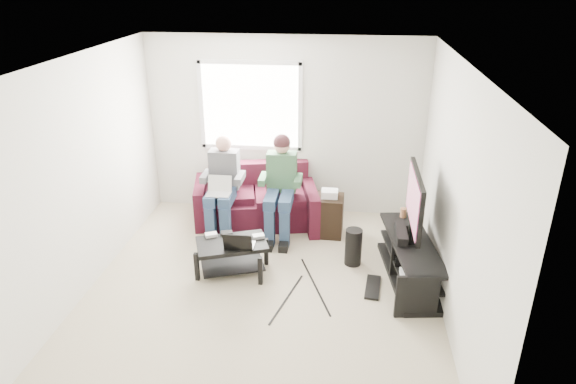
{
  "coord_description": "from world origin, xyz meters",
  "views": [
    {
      "loc": [
        0.87,
        -4.86,
        3.43
      ],
      "look_at": [
        0.23,
        0.6,
        1.01
      ],
      "focal_mm": 32.0,
      "sensor_mm": 36.0,
      "label": 1
    }
  ],
  "objects_px": {
    "coffee_table": "(232,250)",
    "end_table": "(329,215)",
    "tv_stand": "(410,262)",
    "tv": "(415,202)",
    "sofa": "(256,202)",
    "subwoofer": "(353,247)"
  },
  "relations": [
    {
      "from": "coffee_table",
      "to": "end_table",
      "type": "height_order",
      "value": "end_table"
    },
    {
      "from": "tv_stand",
      "to": "tv",
      "type": "bearing_deg",
      "value": 91.47
    },
    {
      "from": "tv",
      "to": "end_table",
      "type": "bearing_deg",
      "value": 137.76
    },
    {
      "from": "tv_stand",
      "to": "tv",
      "type": "distance_m",
      "value": 0.75
    },
    {
      "from": "sofa",
      "to": "subwoofer",
      "type": "xyz_separation_m",
      "value": [
        1.41,
        -1.01,
        -0.07
      ]
    },
    {
      "from": "tv_stand",
      "to": "tv",
      "type": "height_order",
      "value": "tv"
    },
    {
      "from": "end_table",
      "to": "tv",
      "type": "bearing_deg",
      "value": -42.24
    },
    {
      "from": "coffee_table",
      "to": "subwoofer",
      "type": "bearing_deg",
      "value": 13.97
    },
    {
      "from": "subwoofer",
      "to": "end_table",
      "type": "bearing_deg",
      "value": 114.36
    },
    {
      "from": "sofa",
      "to": "subwoofer",
      "type": "bearing_deg",
      "value": -35.78
    },
    {
      "from": "tv_stand",
      "to": "coffee_table",
      "type": "bearing_deg",
      "value": -177.22
    },
    {
      "from": "tv",
      "to": "sofa",
      "type": "bearing_deg",
      "value": 150.43
    },
    {
      "from": "coffee_table",
      "to": "tv_stand",
      "type": "height_order",
      "value": "tv_stand"
    },
    {
      "from": "tv_stand",
      "to": "sofa",
      "type": "bearing_deg",
      "value": 148.41
    },
    {
      "from": "tv_stand",
      "to": "subwoofer",
      "type": "height_order",
      "value": "tv_stand"
    },
    {
      "from": "coffee_table",
      "to": "end_table",
      "type": "relative_size",
      "value": 1.42
    },
    {
      "from": "tv",
      "to": "subwoofer",
      "type": "height_order",
      "value": "tv"
    },
    {
      "from": "coffee_table",
      "to": "tv",
      "type": "distance_m",
      "value": 2.23
    },
    {
      "from": "coffee_table",
      "to": "end_table",
      "type": "bearing_deg",
      "value": 44.81
    },
    {
      "from": "tv_stand",
      "to": "end_table",
      "type": "xyz_separation_m",
      "value": [
        -1.0,
        1.01,
        0.07
      ]
    },
    {
      "from": "sofa",
      "to": "tv_stand",
      "type": "distance_m",
      "value": 2.43
    },
    {
      "from": "subwoofer",
      "to": "end_table",
      "type": "xyz_separation_m",
      "value": [
        -0.34,
        0.75,
        0.06
      ]
    }
  ]
}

